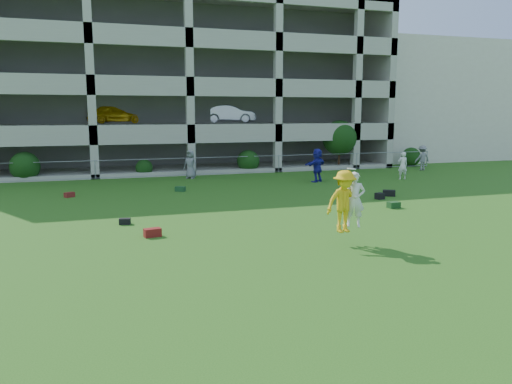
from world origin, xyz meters
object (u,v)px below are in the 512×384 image
object	(u,v)px
bystander_e	(403,166)
bystander_d	(317,165)
bystander_f	(422,158)
parking_garage	(170,88)
crate_d	(380,196)
stucco_building	(414,102)
frisbee_contest	(346,201)
bystander_c	(190,164)

from	to	relation	value
bystander_e	bystander_d	bearing A→B (deg)	2.24
bystander_f	parking_garage	bearing A→B (deg)	-34.94
crate_d	parking_garage	distance (m)	22.15
crate_d	bystander_d	bearing A→B (deg)	92.79
stucco_building	frisbee_contest	distance (m)	35.12
bystander_e	parking_garage	bearing A→B (deg)	-42.22
crate_d	parking_garage	size ratio (longest dim) A/B	0.01
bystander_d	bystander_e	distance (m)	5.52
bystander_c	stucco_building	bearing A→B (deg)	62.12
bystander_e	frisbee_contest	size ratio (longest dim) A/B	0.84
bystander_d	bystander_e	size ratio (longest dim) A/B	1.17
stucco_building	bystander_e	xyz separation A→B (m)	(-11.00, -14.69, -4.16)
bystander_e	crate_d	xyz separation A→B (m)	(-5.18, -5.85, -0.69)
stucco_building	bystander_f	size ratio (longest dim) A/B	9.11
bystander_f	parking_garage	world-z (taller)	parking_garage
bystander_d	frisbee_contest	world-z (taller)	frisbee_contest
stucco_building	frisbee_contest	xyz separation A→B (m)	(-21.64, -27.42, -3.62)
bystander_c	crate_d	bearing A→B (deg)	-16.64
bystander_c	parking_garage	bearing A→B (deg)	126.23
bystander_f	frisbee_contest	size ratio (longest dim) A/B	0.88
bystander_d	bystander_f	distance (m)	10.13
stucco_building	bystander_e	world-z (taller)	stucco_building
bystander_d	bystander_e	world-z (taller)	bystander_d
bystander_f	frisbee_contest	distance (m)	22.12
bystander_e	parking_garage	world-z (taller)	parking_garage
bystander_c	frisbee_contest	bearing A→B (deg)	-46.05
bystander_e	frisbee_contest	world-z (taller)	frisbee_contest
bystander_e	frisbee_contest	distance (m)	16.60
bystander_c	parking_garage	size ratio (longest dim) A/B	0.06
bystander_d	frisbee_contest	bearing A→B (deg)	37.38
bystander_f	frisbee_contest	world-z (taller)	frisbee_contest
bystander_f	crate_d	xyz separation A→B (m)	(-9.31, -9.58, -0.73)
bystander_f	crate_d	distance (m)	13.38
frisbee_contest	crate_d	bearing A→B (deg)	51.59
frisbee_contest	bystander_d	bearing A→B (deg)	68.82
bystander_c	bystander_f	bearing A→B (deg)	36.08
stucco_building	crate_d	world-z (taller)	stucco_building
bystander_d	bystander_e	xyz separation A→B (m)	(5.49, -0.55, -0.15)
bystander_c	bystander_e	bearing A→B (deg)	18.86
bystander_d	bystander_f	world-z (taller)	bystander_d
stucco_building	bystander_e	distance (m)	18.82
bystander_f	frisbee_contest	xyz separation A→B (m)	(-14.77, -16.46, 0.50)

